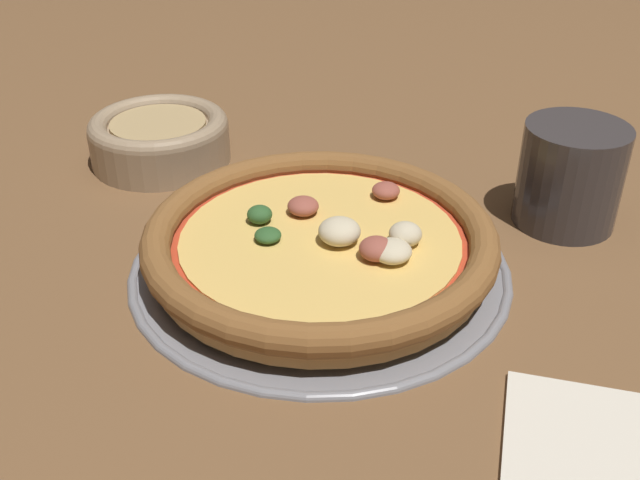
# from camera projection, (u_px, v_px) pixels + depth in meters

# --- Properties ---
(ground_plane) EXTENTS (3.00, 3.00, 0.00)m
(ground_plane) POSITION_uv_depth(u_px,v_px,m) (320.00, 268.00, 0.56)
(ground_plane) COLOR brown
(pizza_tray) EXTENTS (0.28, 0.28, 0.01)m
(pizza_tray) POSITION_uv_depth(u_px,v_px,m) (320.00, 264.00, 0.56)
(pizza_tray) COLOR gray
(pizza_tray) RESTS_ON ground_plane
(pizza) EXTENTS (0.26, 0.26, 0.04)m
(pizza) POSITION_uv_depth(u_px,v_px,m) (321.00, 241.00, 0.55)
(pizza) COLOR tan
(pizza) RESTS_ON pizza_tray
(bowl_near) EXTENTS (0.13, 0.13, 0.05)m
(bowl_near) POSITION_uv_depth(u_px,v_px,m) (160.00, 137.00, 0.70)
(bowl_near) COLOR #9E8466
(bowl_near) RESTS_ON ground_plane
(drinking_cup) EXTENTS (0.08, 0.08, 0.08)m
(drinking_cup) POSITION_uv_depth(u_px,v_px,m) (570.00, 175.00, 0.60)
(drinking_cup) COLOR #383333
(drinking_cup) RESTS_ON ground_plane
(napkin) EXTENTS (0.15, 0.14, 0.01)m
(napkin) POSITION_uv_depth(u_px,v_px,m) (627.00, 467.00, 0.39)
(napkin) COLOR beige
(napkin) RESTS_ON ground_plane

